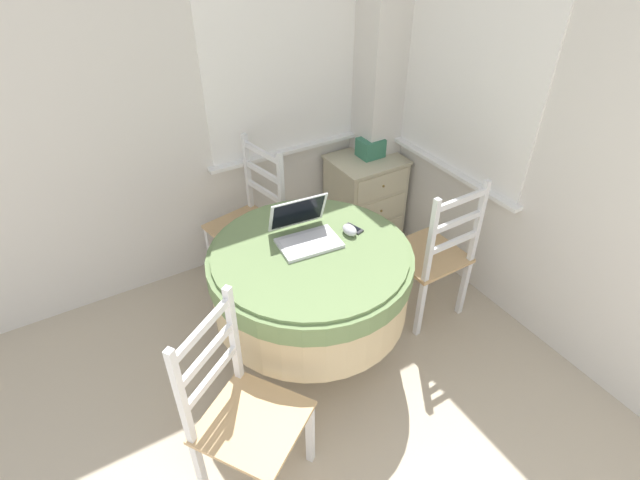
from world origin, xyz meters
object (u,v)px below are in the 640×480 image
at_px(round_dining_table, 311,277).
at_px(cell_phone, 353,228).
at_px(computer_mouse, 350,230).
at_px(dining_chair_near_right_window, 433,255).
at_px(dining_chair_near_back_window, 251,222).
at_px(storage_box, 371,148).
at_px(corner_cabinet, 365,197).
at_px(laptop, 305,232).
at_px(dining_chair_camera_near, 243,414).

distance_m(round_dining_table, cell_phone, 0.36).
xyz_separation_m(computer_mouse, dining_chair_near_right_window, (0.56, -0.10, -0.33)).
height_order(round_dining_table, dining_chair_near_back_window, dining_chair_near_back_window).
bearing_deg(dining_chair_near_back_window, cell_phone, -69.66).
distance_m(cell_phone, storage_box, 1.13).
distance_m(round_dining_table, corner_cabinet, 1.35).
bearing_deg(round_dining_table, corner_cabinet, 41.53).
xyz_separation_m(laptop, computer_mouse, (0.23, -0.08, -0.02)).
xyz_separation_m(dining_chair_camera_near, storage_box, (1.67, 1.42, 0.26)).
xyz_separation_m(dining_chair_near_back_window, dining_chair_camera_near, (-0.65, -1.34, 0.00)).
distance_m(cell_phone, dining_chair_near_right_window, 0.62).
bearing_deg(corner_cabinet, storage_box, 29.67).
bearing_deg(corner_cabinet, cell_phone, -129.63).
bearing_deg(storage_box, corner_cabinet, -150.33).
xyz_separation_m(corner_cabinet, storage_box, (0.05, 0.03, 0.40)).
relative_size(dining_chair_camera_near, storage_box, 5.69).
distance_m(laptop, computer_mouse, 0.25).
height_order(round_dining_table, dining_chair_near_right_window, dining_chair_near_right_window).
height_order(computer_mouse, dining_chair_near_back_window, dining_chair_near_back_window).
xyz_separation_m(dining_chair_near_right_window, storage_box, (0.21, 0.98, 0.26)).
relative_size(round_dining_table, dining_chair_near_right_window, 1.09).
xyz_separation_m(round_dining_table, laptop, (0.03, 0.10, 0.23)).
bearing_deg(dining_chair_near_back_window, dining_chair_near_right_window, -48.32).
distance_m(dining_chair_near_right_window, corner_cabinet, 0.98).
height_order(dining_chair_near_right_window, corner_cabinet, dining_chair_near_right_window).
bearing_deg(corner_cabinet, dining_chair_near_back_window, -177.34).
distance_m(computer_mouse, corner_cabinet, 1.22).
bearing_deg(corner_cabinet, laptop, -141.12).
distance_m(dining_chair_near_right_window, dining_chair_camera_near, 1.52).
height_order(dining_chair_near_right_window, storage_box, dining_chair_near_right_window).
bearing_deg(computer_mouse, storage_box, 48.66).
relative_size(cell_phone, corner_cabinet, 0.18).
bearing_deg(dining_chair_camera_near, dining_chair_near_back_window, 64.21).
distance_m(round_dining_table, laptop, 0.25).
relative_size(round_dining_table, storage_box, 6.21).
distance_m(computer_mouse, dining_chair_near_back_window, 0.91).
xyz_separation_m(cell_phone, dining_chair_near_right_window, (0.52, -0.13, -0.31)).
height_order(cell_phone, dining_chair_camera_near, dining_chair_camera_near).
distance_m(laptop, dining_chair_near_right_window, 0.89).
distance_m(dining_chair_camera_near, storage_box, 2.21).
distance_m(dining_chair_near_back_window, storage_box, 1.06).
xyz_separation_m(cell_phone, corner_cabinet, (0.69, 0.83, -0.45)).
xyz_separation_m(dining_chair_near_back_window, corner_cabinet, (0.98, 0.05, -0.13)).
bearing_deg(cell_phone, storage_box, 49.43).
xyz_separation_m(dining_chair_near_right_window, dining_chair_camera_near, (-1.46, -0.43, 0.00)).
relative_size(dining_chair_near_back_window, dining_chair_camera_near, 1.00).
height_order(laptop, corner_cabinet, laptop).
bearing_deg(corner_cabinet, round_dining_table, -138.47).
relative_size(dining_chair_near_right_window, dining_chair_camera_near, 1.00).
bearing_deg(dining_chair_near_back_window, laptop, -88.70).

